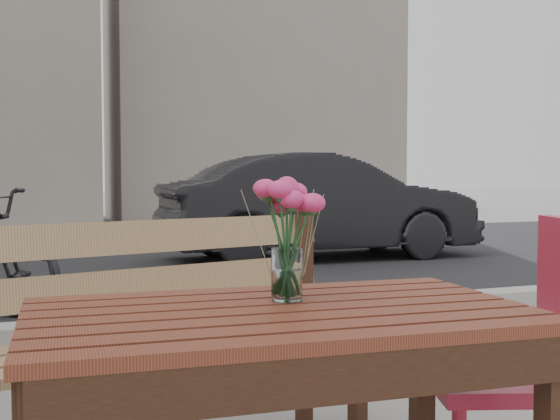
# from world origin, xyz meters

# --- Properties ---
(street) EXTENTS (30.00, 8.12, 0.12)m
(street) POSITION_xyz_m (0.00, 5.06, 0.03)
(street) COLOR black
(street) RESTS_ON ground
(backdrop_buildings) EXTENTS (15.50, 4.00, 8.00)m
(backdrop_buildings) POSITION_xyz_m (0.17, 14.40, 3.60)
(backdrop_buildings) COLOR gray
(backdrop_buildings) RESTS_ON ground
(main_table) EXTENTS (1.26, 0.78, 0.75)m
(main_table) POSITION_xyz_m (-0.02, -0.12, 0.63)
(main_table) COLOR #5D2318
(main_table) RESTS_ON ground
(main_bench) EXTENTS (1.62, 0.80, 0.97)m
(main_bench) POSITION_xyz_m (-0.15, 0.79, 0.59)
(main_bench) COLOR #95764D
(main_bench) RESTS_ON ground
(red_chair) EXTENTS (0.59, 0.59, 0.95)m
(red_chair) POSITION_xyz_m (0.82, -0.05, 0.55)
(red_chair) COLOR #AC2139
(red_chair) RESTS_ON ground
(main_vase) EXTENTS (0.18, 0.18, 0.32)m
(main_vase) POSITION_xyz_m (0.04, -0.02, 0.95)
(main_vase) COLOR white
(main_vase) RESTS_ON main_table
(parked_car) EXTENTS (4.04, 1.44, 1.33)m
(parked_car) POSITION_xyz_m (3.01, 6.47, 0.66)
(parked_car) COLOR black
(parked_car) RESTS_ON ground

